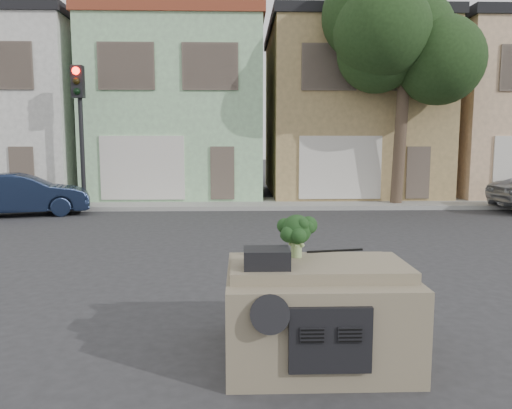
{
  "coord_description": "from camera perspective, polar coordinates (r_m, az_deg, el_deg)",
  "views": [
    {
      "loc": [
        -0.85,
        -8.45,
        2.43
      ],
      "look_at": [
        -0.57,
        0.5,
        1.3
      ],
      "focal_mm": 35.0,
      "sensor_mm": 36.0,
      "label": 1
    }
  ],
  "objects": [
    {
      "name": "ground_plane",
      "position": [
        8.84,
        3.86,
        -8.79
      ],
      "size": [
        120.0,
        120.0,
        0.0
      ],
      "primitive_type": "plane",
      "color": "#303033",
      "rests_on": "ground"
    },
    {
      "name": "townhouse_mint",
      "position": [
        23.15,
        -8.48,
        10.45
      ],
      "size": [
        7.2,
        8.2,
        7.55
      ],
      "primitive_type": "cube",
      "color": "#9DCD9A",
      "rests_on": "ground"
    },
    {
      "name": "sidewalk",
      "position": [
        19.12,
        0.79,
        0.12
      ],
      "size": [
        40.0,
        3.0,
        0.15
      ],
      "primitive_type": "cube",
      "color": "gray",
      "rests_on": "ground"
    },
    {
      "name": "broccoli",
      "position": [
        5.7,
        4.65,
        -3.55
      ],
      "size": [
        0.5,
        0.5,
        0.5
      ],
      "primitive_type": "cube",
      "rotation": [
        0.0,
        0.0,
        0.26
      ],
      "color": "black",
      "rests_on": "car_dashboard"
    },
    {
      "name": "townhouse_tan",
      "position": [
        23.5,
        10.32,
        10.36
      ],
      "size": [
        7.2,
        8.2,
        7.55
      ],
      "primitive_type": "cube",
      "color": "#A48A58",
      "rests_on": "ground"
    },
    {
      "name": "tree_near",
      "position": [
        19.26,
        16.32,
        12.33
      ],
      "size": [
        4.4,
        4.0,
        8.5
      ],
      "primitive_type": "cube",
      "color": "#1D3416",
      "rests_on": "ground"
    },
    {
      "name": "wiper_arm",
      "position": [
        6.08,
        9.02,
        -5.24
      ],
      "size": [
        0.69,
        0.15,
        0.02
      ],
      "primitive_type": "cube",
      "rotation": [
        0.0,
        0.0,
        0.17
      ],
      "color": "black",
      "rests_on": "car_dashboard"
    },
    {
      "name": "instrument_hump",
      "position": [
        5.25,
        1.23,
        -6.14
      ],
      "size": [
        0.48,
        0.38,
        0.2
      ],
      "primitive_type": "cube",
      "color": "black",
      "rests_on": "car_dashboard"
    },
    {
      "name": "navy_sedan",
      "position": [
        18.21,
        -25.06,
        -1.16
      ],
      "size": [
        4.47,
        2.62,
        1.39
      ],
      "primitive_type": "imported",
      "rotation": [
        0.0,
        0.0,
        1.86
      ],
      "color": "#141E35",
      "rests_on": "ground"
    },
    {
      "name": "townhouse_beige",
      "position": [
        26.1,
        26.86,
        9.38
      ],
      "size": [
        7.2,
        8.2,
        7.55
      ],
      "primitive_type": "cube",
      "color": "#D2AA85",
      "rests_on": "ground"
    },
    {
      "name": "car_dashboard",
      "position": [
        5.83,
        6.85,
        -11.58
      ],
      "size": [
        2.0,
        1.8,
        1.12
      ],
      "primitive_type": "cube",
      "color": "#796D56",
      "rests_on": "ground"
    },
    {
      "name": "traffic_signal",
      "position": [
        18.82,
        -19.39,
        7.16
      ],
      "size": [
        0.4,
        0.4,
        5.1
      ],
      "primitive_type": "cube",
      "color": "black",
      "rests_on": "ground"
    },
    {
      "name": "townhouse_white",
      "position": [
        25.13,
        -25.97,
        9.55
      ],
      "size": [
        7.2,
        8.2,
        7.55
      ],
      "primitive_type": "cube",
      "color": "silver",
      "rests_on": "ground"
    }
  ]
}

